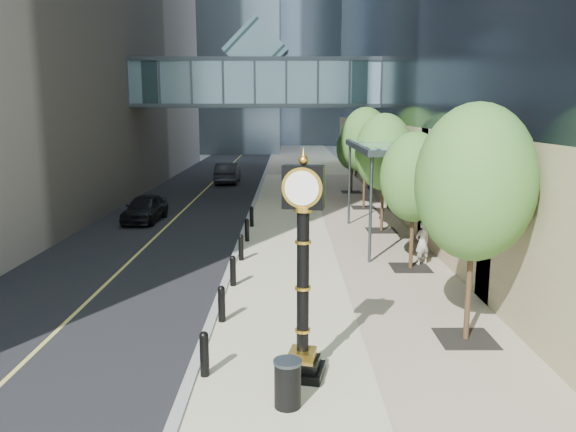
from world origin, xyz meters
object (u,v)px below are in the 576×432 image
object	(u,v)px
car_near	(145,208)
trash_bin	(288,385)
pedestrian	(422,243)
street_clock	(303,284)
car_far	(228,173)

from	to	relation	value
car_near	trash_bin	bearing A→B (deg)	-65.34
pedestrian	trash_bin	bearing A→B (deg)	39.54
street_clock	pedestrian	size ratio (longest dim) A/B	2.89
trash_bin	car_far	bearing A→B (deg)	97.92
street_clock	car_far	world-z (taller)	street_clock
car_far	trash_bin	bearing A→B (deg)	97.49
car_near	car_far	world-z (taller)	car_far
trash_bin	pedestrian	distance (m)	11.46
pedestrian	car_far	bearing A→B (deg)	-92.53
trash_bin	car_far	size ratio (longest dim) A/B	0.18
car_far	car_near	bearing A→B (deg)	80.18
trash_bin	pedestrian	world-z (taller)	pedestrian
pedestrian	car_near	size ratio (longest dim) A/B	0.40
street_clock	pedestrian	xyz separation A→B (m)	(4.70, 9.00, -1.25)
street_clock	pedestrian	distance (m)	10.23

